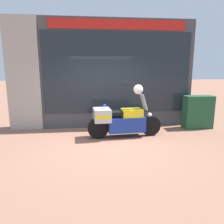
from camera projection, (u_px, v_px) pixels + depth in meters
name	position (u px, v px, depth m)	size (l,w,h in m)	color
ground_plane	(109.00, 144.00, 6.12)	(60.00, 60.00, 0.00)	#8E604C
shop_building	(89.00, 74.00, 7.63)	(6.42, 0.55, 3.74)	#424247
window_display	(116.00, 113.00, 8.05)	(4.88, 0.30, 1.96)	slate
paramedic_motorcycle	(121.00, 120.00, 6.67)	(2.30, 0.67, 1.32)	black
utility_cabinet	(198.00, 112.00, 7.68)	(0.99, 0.45, 1.15)	#1E4C2D
white_helmet	(138.00, 89.00, 6.58)	(0.29, 0.29, 0.29)	white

